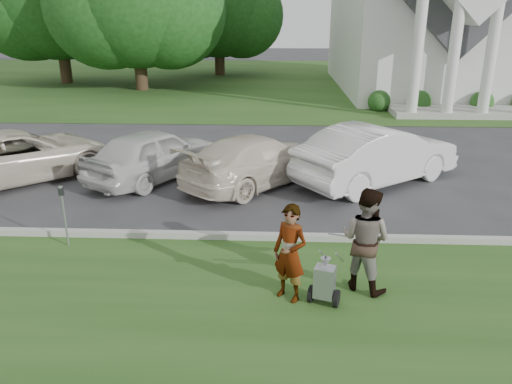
# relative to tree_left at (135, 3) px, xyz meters

# --- Properties ---
(ground) EXTENTS (120.00, 120.00, 0.00)m
(ground) POSITION_rel_tree_left_xyz_m (8.01, -21.99, -5.11)
(ground) COLOR #333335
(ground) RESTS_ON ground
(grass_strip) EXTENTS (80.00, 7.00, 0.01)m
(grass_strip) POSITION_rel_tree_left_xyz_m (8.01, -24.99, -5.11)
(grass_strip) COLOR #244A19
(grass_strip) RESTS_ON ground
(church_lawn) EXTENTS (80.00, 30.00, 0.01)m
(church_lawn) POSITION_rel_tree_left_xyz_m (8.01, 5.01, -5.11)
(church_lawn) COLOR #244A19
(church_lawn) RESTS_ON ground
(curb) EXTENTS (80.00, 0.18, 0.15)m
(curb) POSITION_rel_tree_left_xyz_m (8.01, -21.44, -5.04)
(curb) COLOR #9E9E93
(curb) RESTS_ON ground
(tree_left) EXTENTS (10.63, 8.40, 9.71)m
(tree_left) POSITION_rel_tree_left_xyz_m (0.00, 0.00, 0.00)
(tree_left) COLOR #332316
(tree_left) RESTS_ON ground
(tree_back) EXTENTS (9.61, 7.60, 8.89)m
(tree_back) POSITION_rel_tree_left_xyz_m (4.00, 8.00, -0.38)
(tree_back) COLOR #332316
(tree_back) RESTS_ON ground
(striping_cart) EXTENTS (0.71, 1.08, 0.93)m
(striping_cart) POSITION_rel_tree_left_xyz_m (9.32, -23.89, -4.71)
(striping_cart) COLOR black
(striping_cart) RESTS_ON ground
(person_left) EXTENTS (0.74, 0.69, 1.70)m
(person_left) POSITION_rel_tree_left_xyz_m (8.74, -23.75, -4.26)
(person_left) COLOR #999999
(person_left) RESTS_ON ground
(person_right) EXTENTS (1.15, 1.10, 1.87)m
(person_right) POSITION_rel_tree_left_xyz_m (10.04, -23.35, -4.18)
(person_right) COLOR #999999
(person_right) RESTS_ON ground
(parking_meter_near) EXTENTS (0.10, 0.09, 1.32)m
(parking_meter_near) POSITION_rel_tree_left_xyz_m (4.15, -21.92, -4.28)
(parking_meter_near) COLOR #999CA1
(parking_meter_near) RESTS_ON ground
(car_a) EXTENTS (5.46, 5.32, 1.45)m
(car_a) POSITION_rel_tree_left_xyz_m (1.11, -17.61, -4.39)
(car_a) COLOR beige
(car_a) RESTS_ON ground
(car_b) EXTENTS (3.85, 4.67, 1.50)m
(car_b) POSITION_rel_tree_left_xyz_m (4.94, -17.36, -4.36)
(car_b) COLOR silver
(car_b) RESTS_ON ground
(car_c) EXTENTS (4.66, 4.90, 1.40)m
(car_c) POSITION_rel_tree_left_xyz_m (7.94, -17.70, -4.41)
(car_c) COLOR beige
(car_c) RESTS_ON ground
(car_d) EXTENTS (5.13, 4.46, 1.67)m
(car_d) POSITION_rel_tree_left_xyz_m (11.32, -17.49, -4.27)
(car_d) COLOR silver
(car_d) RESTS_ON ground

